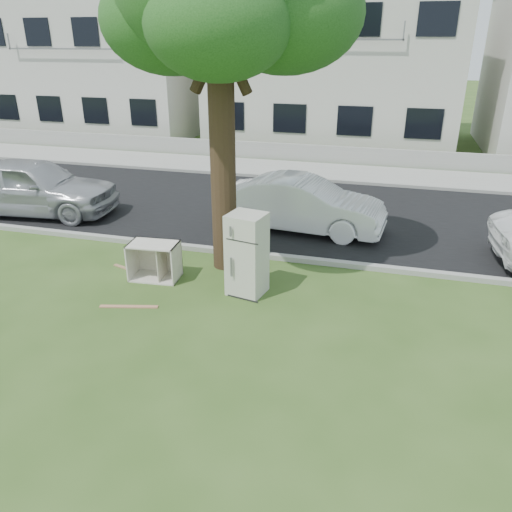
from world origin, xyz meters
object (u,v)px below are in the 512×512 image
(fridge, at_px, (247,254))
(car_center, at_px, (303,204))
(cabinet, at_px, (154,261))
(car_left, at_px, (33,186))

(fridge, distance_m, car_center, 3.90)
(fridge, distance_m, cabinet, 2.15)
(car_center, relative_size, car_left, 0.90)
(cabinet, bearing_deg, car_left, 145.68)
(fridge, height_order, car_left, fridge)
(fridge, relative_size, car_left, 0.35)
(cabinet, xyz_separation_m, car_center, (2.52, 3.76, 0.31))
(fridge, xyz_separation_m, car_center, (0.42, 3.87, -0.13))
(cabinet, bearing_deg, fridge, -7.55)
(fridge, xyz_separation_m, car_left, (-7.40, 3.16, -0.02))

